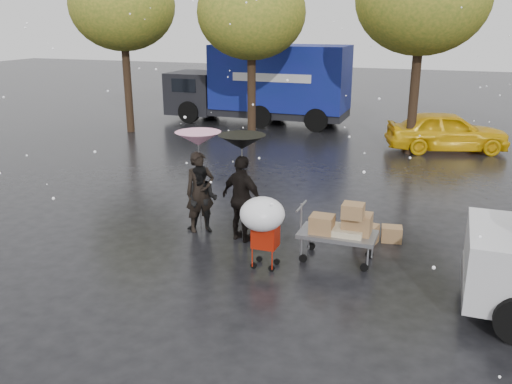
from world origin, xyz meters
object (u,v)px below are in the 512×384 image
(vendor_cart, at_px, (342,227))
(person_pink, at_px, (200,192))
(blue_truck, at_px, (262,84))
(yellow_taxi, at_px, (447,131))
(shopping_cart, at_px, (263,218))
(person_black, at_px, (242,199))

(vendor_cart, bearing_deg, person_pink, 170.83)
(blue_truck, bearing_deg, person_pink, -76.50)
(blue_truck, distance_m, yellow_taxi, 8.69)
(vendor_cart, xyz_separation_m, shopping_cart, (-1.32, -0.92, 0.34))
(person_black, relative_size, shopping_cart, 1.28)
(blue_truck, height_order, yellow_taxi, blue_truck)
(person_pink, xyz_separation_m, vendor_cart, (3.31, -0.53, -0.18))
(blue_truck, relative_size, yellow_taxi, 1.96)
(person_pink, bearing_deg, yellow_taxi, 19.35)
(person_pink, relative_size, vendor_cart, 1.20)
(person_pink, relative_size, shopping_cart, 1.24)
(person_pink, height_order, person_black, person_black)
(person_pink, relative_size, yellow_taxi, 0.43)
(person_black, distance_m, vendor_cart, 2.25)
(blue_truck, bearing_deg, shopping_cart, -70.53)
(shopping_cart, relative_size, blue_truck, 0.18)
(shopping_cart, bearing_deg, yellow_taxi, 75.52)
(person_black, distance_m, yellow_taxi, 11.02)
(person_pink, height_order, shopping_cart, person_pink)
(person_pink, bearing_deg, shopping_cart, -80.48)
(person_black, distance_m, shopping_cart, 1.54)
(vendor_cart, xyz_separation_m, blue_truck, (-6.44, 13.58, 1.03))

